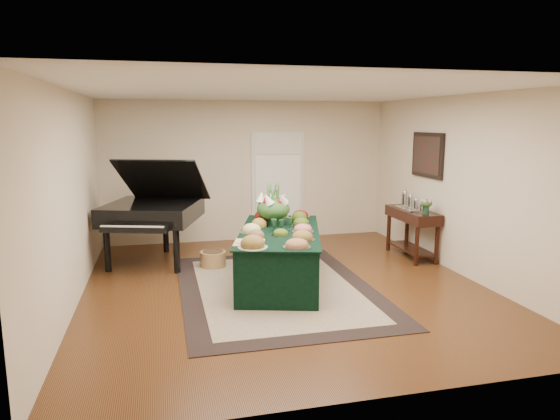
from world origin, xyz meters
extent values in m
plane|color=black|center=(0.00, 0.00, 0.00)|extent=(6.00, 6.00, 0.00)
cube|color=black|center=(-0.14, -0.05, 0.01)|extent=(2.64, 3.69, 0.01)
cube|color=#BAA88B|center=(-0.14, -0.05, 0.01)|extent=(2.11, 3.17, 0.01)
cube|color=silver|center=(0.60, 2.98, 1.05)|extent=(1.05, 0.04, 2.10)
cube|color=white|center=(0.60, 2.96, 1.00)|extent=(0.90, 0.06, 2.00)
cube|color=black|center=(-0.03, 0.20, 0.38)|extent=(1.63, 2.49, 0.76)
cube|color=black|center=(-0.03, 0.20, 0.76)|extent=(1.71, 2.56, 0.02)
cylinder|color=#B9BAC3|center=(-0.09, -0.12, 0.78)|extent=(0.25, 0.25, 0.01)
ellipsoid|color=#485F18|center=(-0.09, -0.12, 0.81)|extent=(0.21, 0.21, 0.06)
cylinder|color=#B9BAC3|center=(0.54, 1.11, 0.78)|extent=(0.31, 0.31, 0.01)
ellipsoid|color=maroon|center=(0.54, 1.11, 0.82)|extent=(0.26, 0.26, 0.08)
cylinder|color=#B9BAC3|center=(0.42, 0.75, 0.78)|extent=(0.30, 0.30, 0.01)
ellipsoid|color=#485F18|center=(0.42, 0.75, 0.84)|extent=(0.25, 0.25, 0.11)
cylinder|color=#B9BAC3|center=(0.20, 1.13, 0.78)|extent=(0.29, 0.29, 0.01)
ellipsoid|color=#485F18|center=(0.20, 1.13, 0.83)|extent=(0.24, 0.24, 0.09)
cylinder|color=#B9BAC3|center=(-0.05, -0.79, 0.78)|extent=(0.35, 0.35, 0.01)
ellipsoid|color=#9F673F|center=(-0.05, -0.79, 0.82)|extent=(0.29, 0.29, 0.07)
cylinder|color=#A7B0A7|center=(-0.58, -0.68, 0.78)|extent=(0.37, 0.37, 0.01)
ellipsoid|color=brown|center=(-0.58, -0.68, 0.84)|extent=(0.30, 0.30, 0.11)
cylinder|color=#B9BAC3|center=(0.36, 0.43, 0.78)|extent=(0.29, 0.29, 0.01)
ellipsoid|color=#485F18|center=(0.36, 0.43, 0.83)|extent=(0.24, 0.24, 0.08)
cylinder|color=#A7B0A7|center=(-0.14, 0.90, 0.78)|extent=(0.29, 0.29, 0.01)
ellipsoid|color=maroon|center=(-0.14, 0.90, 0.85)|extent=(0.24, 0.24, 0.13)
cylinder|color=#B9BAC3|center=(-0.03, 1.25, 0.78)|extent=(0.29, 0.29, 0.01)
ellipsoid|color=#DEDB8B|center=(-0.03, 1.25, 0.83)|extent=(0.23, 0.23, 0.09)
cylinder|color=#B9BAC3|center=(-0.26, 0.52, 0.78)|extent=(0.27, 0.27, 0.01)
ellipsoid|color=#AB8931|center=(-0.26, 0.52, 0.83)|extent=(0.22, 0.22, 0.09)
cylinder|color=#B9BAC3|center=(-0.45, 0.14, 0.78)|extent=(0.32, 0.32, 0.01)
ellipsoid|color=#DEDB8B|center=(-0.45, 0.14, 0.83)|extent=(0.26, 0.26, 0.09)
cylinder|color=#B9BAC3|center=(0.12, -0.44, 0.78)|extent=(0.34, 0.34, 0.01)
ellipsoid|color=brown|center=(0.12, -0.44, 0.83)|extent=(0.28, 0.28, 0.09)
cylinder|color=#B9BAC3|center=(0.27, 0.03, 0.78)|extent=(0.31, 0.31, 0.01)
ellipsoid|color=#D66C6B|center=(0.27, 0.03, 0.82)|extent=(0.26, 0.26, 0.08)
cylinder|color=#B9BAC3|center=(-0.45, -0.24, 0.78)|extent=(0.27, 0.27, 0.01)
ellipsoid|color=brown|center=(-0.45, -0.24, 0.83)|extent=(0.22, 0.22, 0.09)
cube|color=tan|center=(-0.59, -0.46, 0.78)|extent=(0.47, 0.47, 0.02)
ellipsoid|color=#EDE8C8|center=(-0.63, -0.41, 0.83)|extent=(0.14, 0.14, 0.08)
ellipsoid|color=#EDE8C8|center=(-0.49, -0.43, 0.82)|extent=(0.12, 0.12, 0.07)
cube|color=orange|center=(-0.56, -0.55, 0.82)|extent=(0.09, 0.08, 0.05)
cylinder|color=#143420|center=(-0.03, 0.62, 0.87)|extent=(0.20, 0.20, 0.20)
ellipsoid|color=#2C5923|center=(-0.03, 0.62, 1.01)|extent=(0.50, 0.50, 0.33)
cylinder|color=black|center=(-2.50, 1.35, 0.35)|extent=(0.10, 0.10, 0.70)
cylinder|color=black|center=(-1.46, 1.02, 0.35)|extent=(0.10, 0.10, 0.70)
cylinder|color=black|center=(-1.60, 2.37, 0.35)|extent=(0.10, 0.10, 0.70)
cube|color=black|center=(-1.80, 1.75, 0.85)|extent=(1.78, 1.85, 0.30)
cube|color=black|center=(-2.06, 0.95, 0.75)|extent=(1.02, 0.51, 0.10)
cube|color=black|center=(-1.61, 1.85, 1.35)|extent=(1.60, 1.44, 0.77)
cylinder|color=olive|center=(-0.88, 1.21, 0.13)|extent=(0.41, 0.41, 0.25)
cylinder|color=black|center=(2.31, 0.50, 0.32)|extent=(0.07, 0.07, 0.65)
cylinder|color=black|center=(2.68, 0.50, 0.32)|extent=(0.07, 0.07, 0.65)
cylinder|color=black|center=(2.31, 1.52, 0.32)|extent=(0.07, 0.07, 0.65)
cylinder|color=black|center=(2.68, 1.52, 0.32)|extent=(0.07, 0.07, 0.65)
cube|color=black|center=(2.50, 1.01, 0.74)|extent=(0.45, 1.20, 0.18)
cube|color=black|center=(2.50, 1.01, 0.15)|extent=(0.38, 1.06, 0.03)
cube|color=#B9BAC3|center=(2.50, 1.09, 0.84)|extent=(0.34, 0.58, 0.02)
cylinder|color=#143420|center=(2.50, 0.58, 0.90)|extent=(0.09, 0.09, 0.13)
ellipsoid|color=pink|center=(2.50, 0.58, 1.02)|extent=(0.20, 0.20, 0.13)
cube|color=black|center=(2.72, 1.01, 1.75)|extent=(0.04, 0.95, 0.75)
cube|color=#48131E|center=(2.69, 1.01, 1.75)|extent=(0.01, 0.82, 0.62)
camera|label=1|loc=(-1.66, -6.56, 2.31)|focal=32.00mm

